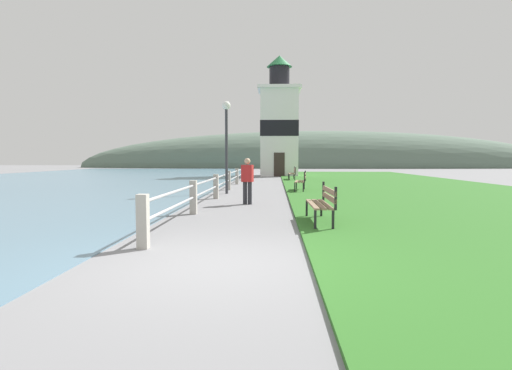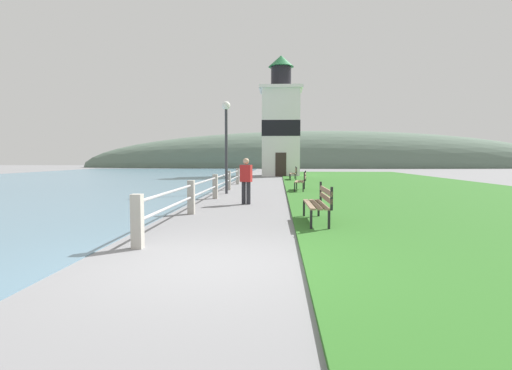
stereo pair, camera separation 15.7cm
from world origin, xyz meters
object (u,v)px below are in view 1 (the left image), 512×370
at_px(park_bench_far, 293,173).
at_px(lamp_post, 226,130).
at_px(park_bench_midway, 302,180).
at_px(lighthouse, 279,125).
at_px(park_bench_near, 323,201).
at_px(person_strolling, 247,179).

distance_m(park_bench_far, lamp_post, 11.36).
relative_size(park_bench_midway, lighthouse, 0.16).
height_order(park_bench_near, person_strolling, person_strolling).
distance_m(park_bench_near, park_bench_far, 18.52).
bearing_deg(person_strolling, park_bench_far, 7.94).
distance_m(park_bench_midway, lamp_post, 4.15).
bearing_deg(park_bench_far, lamp_post, 72.98).
xyz_separation_m(park_bench_near, person_strolling, (-2.01, 3.96, 0.29)).
relative_size(park_bench_near, park_bench_far, 1.00).
bearing_deg(lamp_post, person_strolling, -73.45).
bearing_deg(park_bench_far, person_strolling, 81.90).
height_order(person_strolling, lamp_post, lamp_post).
bearing_deg(park_bench_near, lamp_post, -68.99).
distance_m(park_bench_near, park_bench_midway, 9.08).
bearing_deg(park_bench_midway, person_strolling, 72.89).
height_order(park_bench_far, lamp_post, lamp_post).
relative_size(park_bench_near, lighthouse, 0.18).
xyz_separation_m(park_bench_midway, person_strolling, (-2.14, -5.11, 0.29)).
relative_size(park_bench_midway, person_strolling, 1.11).
relative_size(park_bench_near, park_bench_midway, 1.12).
relative_size(park_bench_far, lighthouse, 0.18).
xyz_separation_m(lighthouse, person_strolling, (-1.28, -21.77, -3.56)).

